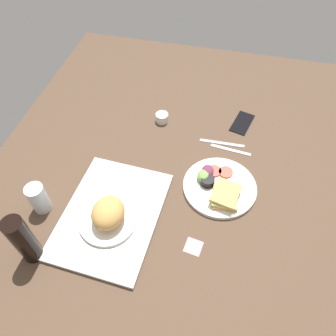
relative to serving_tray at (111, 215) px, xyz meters
The scene contains 11 objects.
ground_plane 27.86cm from the serving_tray, 41.42° to the right, with size 190.00×150.00×3.00cm, color #4C3828.
serving_tray is the anchor object (origin of this frame).
bread_plate_near 5.89cm from the serving_tray, 169.81° to the right, with size 19.91×19.91×10.09cm.
plate_with_salad 41.09cm from the serving_tray, 59.93° to the right, with size 27.76×27.76×5.40cm.
drinking_glass 26.05cm from the serving_tray, 95.22° to the left, with size 6.45×6.45×11.98cm, color silver.
soda_bottle 29.64cm from the serving_tray, 134.49° to the left, with size 6.40×6.40×21.05cm, color black.
espresso_cup 52.13cm from the serving_tray, ahead, with size 5.60×5.60×4.00cm, color silver.
fork 56.06cm from the serving_tray, 42.63° to the right, with size 17.00×1.40×0.50cm, color #B7B7BC.
knife 55.78cm from the serving_tray, 37.51° to the right, with size 19.00×1.40×0.50cm, color #B7B7BC.
cell_phone 71.61cm from the serving_tray, 35.16° to the right, with size 14.40×7.20×0.80cm, color black.
sticky_note 31.06cm from the serving_tray, 99.22° to the right, with size 5.60×5.60×0.12cm, color pink.
Camera 1 is at (-73.27, -14.67, 101.62)cm, focal length 34.65 mm.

